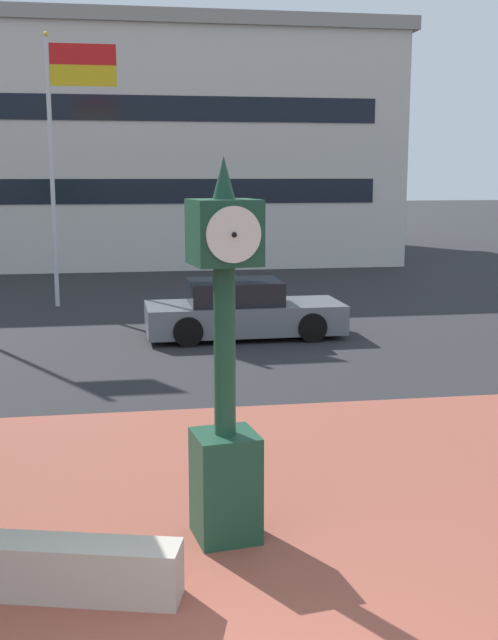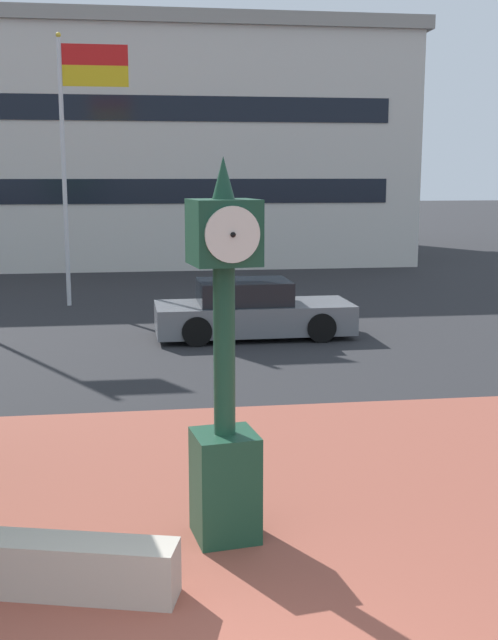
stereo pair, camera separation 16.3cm
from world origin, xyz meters
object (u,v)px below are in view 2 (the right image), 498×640
object	(u,v)px
flagpole_secondary	(73,140)
civic_building	(68,149)
street_clock	(224,383)
car_street_near	(251,312)

from	to	relation	value
flagpole_secondary	civic_building	world-z (taller)	civic_building
street_clock	civic_building	size ratio (longest dim) A/B	0.13
car_street_near	flagpole_secondary	xyz separation A→B (m)	(-4.11, 5.01, 3.92)
car_street_near	flagpole_secondary	world-z (taller)	flagpole_secondary
car_street_near	civic_building	size ratio (longest dim) A/B	0.16
street_clock	civic_building	bearing A→B (deg)	88.89
street_clock	civic_building	world-z (taller)	civic_building
civic_building	car_street_near	bearing A→B (deg)	-75.01
flagpole_secondary	car_street_near	bearing A→B (deg)	-50.65
flagpole_secondary	civic_building	size ratio (longest dim) A/B	0.26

